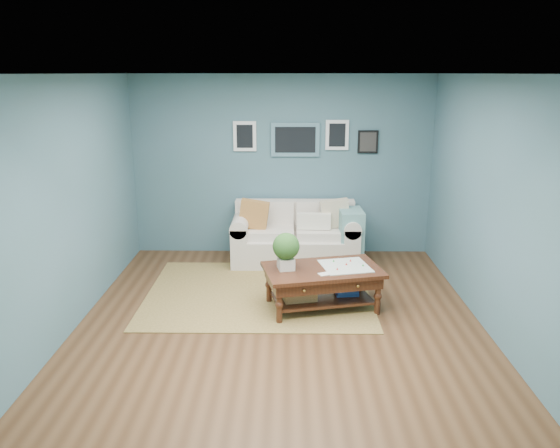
{
  "coord_description": "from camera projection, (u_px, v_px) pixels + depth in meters",
  "views": [
    {
      "loc": [
        0.07,
        -5.66,
        2.71
      ],
      "look_at": [
        -0.01,
        1.0,
        0.86
      ],
      "focal_mm": 35.0,
      "sensor_mm": 36.0,
      "label": 1
    }
  ],
  "objects": [
    {
      "name": "area_rug",
      "position": [
        259.0,
        293.0,
        6.94
      ],
      "size": [
        2.8,
        2.24,
        0.01
      ],
      "primitive_type": "cube",
      "color": "brown",
      "rests_on": "ground"
    },
    {
      "name": "loveseat",
      "position": [
        301.0,
        236.0,
        8.03
      ],
      "size": [
        1.88,
        0.85,
        0.97
      ],
      "color": "silver",
      "rests_on": "ground"
    },
    {
      "name": "coffee_table",
      "position": [
        316.0,
        275.0,
        6.4
      ],
      "size": [
        1.48,
        1.06,
        0.94
      ],
      "rotation": [
        0.0,
        0.0,
        0.22
      ],
      "color": "black",
      "rests_on": "ground"
    },
    {
      "name": "room_shell",
      "position": [
        281.0,
        203.0,
        5.87
      ],
      "size": [
        5.0,
        5.02,
        2.7
      ],
      "color": "brown",
      "rests_on": "ground"
    }
  ]
}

